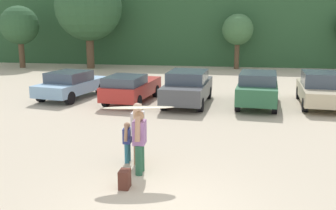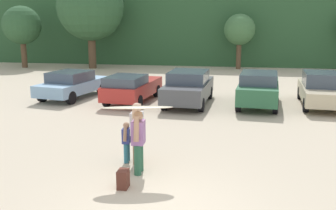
% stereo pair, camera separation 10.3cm
% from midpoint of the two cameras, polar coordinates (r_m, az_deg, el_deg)
% --- Properties ---
extents(ground_plane, '(120.00, 120.00, 0.00)m').
position_cam_midpoint_polar(ground_plane, '(8.65, -0.96, -14.57)').
color(ground_plane, beige).
extents(hillside_ridge, '(108.00, 12.00, 6.66)m').
position_cam_midpoint_polar(hillside_ridge, '(39.04, 7.27, 11.50)').
color(hillside_ridge, '#2D5633').
rests_on(hillside_ridge, ground_plane).
extents(tree_center_right, '(3.08, 3.08, 4.98)m').
position_cam_midpoint_polar(tree_center_right, '(34.25, -20.95, 10.78)').
color(tree_center_right, brown).
rests_on(tree_center_right, ground_plane).
extents(tree_center, '(5.28, 5.28, 7.47)m').
position_cam_midpoint_polar(tree_center, '(32.30, -11.65, 13.79)').
color(tree_center, brown).
rests_on(tree_center, ground_plane).
extents(tree_ridge_back, '(2.45, 2.45, 4.34)m').
position_cam_midpoint_polar(tree_ridge_back, '(31.73, 10.05, 10.73)').
color(tree_ridge_back, brown).
rests_on(tree_ridge_back, ground_plane).
extents(parked_car_sky_blue, '(2.59, 4.46, 1.37)m').
position_cam_midpoint_polar(parked_car_sky_blue, '(20.29, -14.11, 2.98)').
color(parked_car_sky_blue, '#84ADD1').
rests_on(parked_car_sky_blue, ground_plane).
extents(parked_car_red, '(2.14, 4.36, 1.37)m').
position_cam_midpoint_polar(parked_car_red, '(18.79, -5.63, 2.58)').
color(parked_car_red, '#B72D28').
rests_on(parked_car_red, ground_plane).
extents(parked_car_dark_gray, '(2.09, 4.51, 1.57)m').
position_cam_midpoint_polar(parked_car_dark_gray, '(18.27, 2.74, 2.62)').
color(parked_car_dark_gray, '#4C4F54').
rests_on(parked_car_dark_gray, ground_plane).
extents(parked_car_forest_green, '(2.12, 4.48, 1.58)m').
position_cam_midpoint_polar(parked_car_forest_green, '(18.34, 12.80, 2.45)').
color(parked_car_forest_green, '#2D6642').
rests_on(parked_car_forest_green, ground_plane).
extents(parked_car_champagne, '(2.22, 4.61, 1.57)m').
position_cam_midpoint_polar(parked_car_champagne, '(19.23, 21.44, 2.20)').
color(parked_car_champagne, beige).
rests_on(parked_car_champagne, ground_plane).
extents(person_adult, '(0.32, 0.65, 1.66)m').
position_cam_midpoint_polar(person_adult, '(10.06, -4.48, -4.90)').
color(person_adult, '#26593F').
rests_on(person_adult, ground_plane).
extents(person_child, '(0.22, 0.53, 1.15)m').
position_cam_midpoint_polar(person_child, '(10.96, -6.23, -5.05)').
color(person_child, teal).
rests_on(person_child, ground_plane).
extents(person_companion, '(0.33, 0.68, 1.70)m').
position_cam_midpoint_polar(person_companion, '(10.80, -4.70, -3.55)').
color(person_companion, '#8C6B4C').
rests_on(person_companion, ground_plane).
extents(surfboard_cream, '(1.90, 0.92, 0.13)m').
position_cam_midpoint_polar(surfboard_cream, '(9.75, -4.70, -0.38)').
color(surfboard_cream, beige).
extents(backpack_dropped, '(0.24, 0.34, 0.45)m').
position_cam_midpoint_polar(backpack_dropped, '(9.45, -6.67, -10.71)').
color(backpack_dropped, '#592D23').
rests_on(backpack_dropped, ground_plane).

